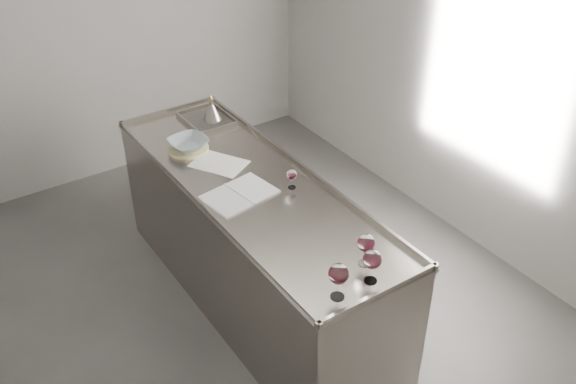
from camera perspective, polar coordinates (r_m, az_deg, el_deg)
room_shell at (r=3.27m, az=-8.23°, el=2.35°), size 4.54×5.04×2.84m
counter at (r=4.21m, az=-3.01°, el=-4.72°), size 0.77×2.42×0.97m
wine_glass_left at (r=3.06m, az=4.51°, el=-7.33°), size 0.10×0.10×0.20m
wine_glass_middle at (r=3.17m, az=7.50°, el=-6.02°), size 0.10×0.10×0.19m
wine_glass_right at (r=3.27m, az=6.95°, el=-4.60°), size 0.09×0.09×0.18m
wine_glass_small at (r=3.86m, az=0.34°, el=1.50°), size 0.06×0.06×0.12m
notebook at (r=3.84m, az=-4.34°, el=-0.22°), size 0.45×0.34×0.02m
loose_paper_top at (r=4.16m, az=-6.13°, el=2.52°), size 0.37×0.41×0.00m
trivet at (r=4.34m, az=-8.83°, el=3.81°), size 0.30×0.30×0.02m
ceramic_bowl at (r=4.32m, az=-8.87°, el=4.28°), size 0.27×0.27×0.06m
wine_funnel at (r=4.69m, az=-6.78°, el=7.12°), size 0.14×0.14×0.21m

